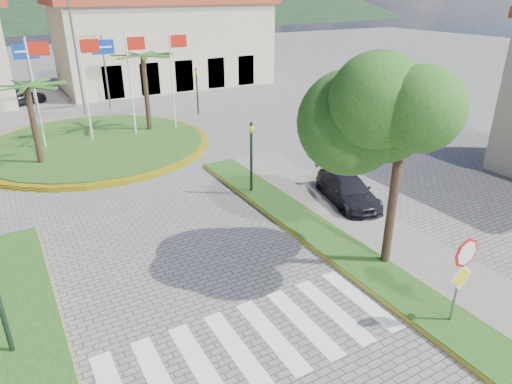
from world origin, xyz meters
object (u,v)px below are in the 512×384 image
roundabout_island (95,144)px  car_dark_a (20,97)px  deciduous_tree (405,106)px  car_dark_b (132,88)px  car_side_right (348,190)px  stop_sign (462,268)px

roundabout_island → car_dark_a: roundabout_island is taller
deciduous_tree → car_dark_b: size_ratio=2.11×
car_side_right → roundabout_island: bearing=135.1°
roundabout_island → stop_sign: 20.69m
deciduous_tree → car_dark_a: 31.81m
stop_sign → deciduous_tree: size_ratio=0.39×
stop_sign → car_dark_a: size_ratio=0.72×
roundabout_island → deciduous_tree: deciduous_tree is taller
car_side_right → deciduous_tree: bearing=-100.7°
stop_sign → car_dark_b: stop_sign is taller
roundabout_island → stop_sign: bearing=-76.3°
car_dark_b → car_side_right: 25.84m
stop_sign → car_dark_b: size_ratio=0.82×
roundabout_island → car_dark_a: size_ratio=3.46×
car_side_right → car_dark_a: bearing=125.9°
roundabout_island → deciduous_tree: size_ratio=1.87×
deciduous_tree → car_side_right: bearing=64.7°
car_dark_a → car_dark_b: car_dark_a is taller
stop_sign → car_dark_a: 34.31m
stop_sign → car_side_right: stop_sign is taller
car_dark_b → stop_sign: bearing=-170.9°
roundabout_island → car_dark_a: (-2.68, 13.40, 0.45)m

